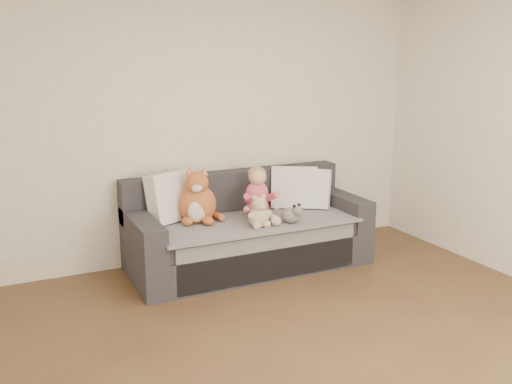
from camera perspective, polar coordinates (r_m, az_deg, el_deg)
room_shell at (r=3.59m, az=6.62°, el=3.28°), size 5.00×5.00×5.00m
sofa at (r=5.34m, az=-0.88°, el=-4.17°), size 2.20×0.94×0.85m
cushion_left at (r=5.18m, az=-8.39°, el=-0.46°), size 0.53×0.41×0.46m
cushion_right_back at (r=5.58m, az=3.85°, el=0.49°), size 0.48×0.39×0.42m
cushion_right_front at (r=5.61m, az=5.27°, el=0.40°), size 0.44×0.42×0.40m
toddler at (r=5.21m, az=0.22°, el=-0.45°), size 0.34×0.49×0.48m
plush_cat at (r=5.11m, az=-5.84°, el=-0.92°), size 0.40×0.36×0.52m
teddy_bear at (r=4.95m, az=0.31°, el=-2.21°), size 0.24×0.17×0.30m
plush_cow at (r=5.09m, az=3.57°, el=-2.25°), size 0.15×0.23×0.19m
sippy_cup at (r=5.05m, az=0.13°, el=-2.49°), size 0.12×0.08×0.13m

